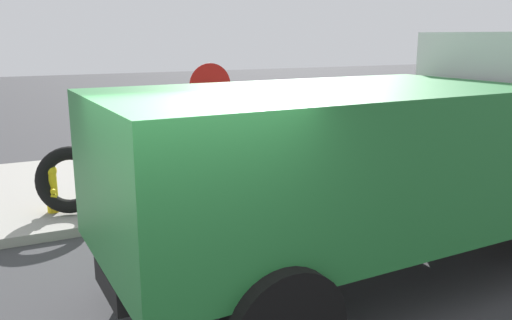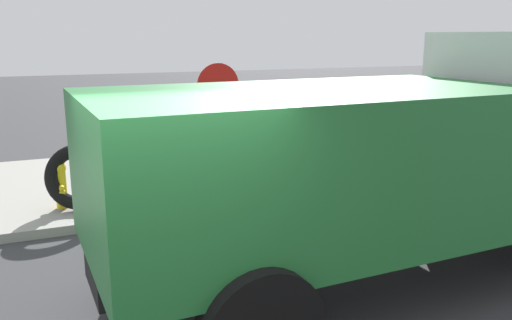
# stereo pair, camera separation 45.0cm
# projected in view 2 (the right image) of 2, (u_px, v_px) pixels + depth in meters

# --- Properties ---
(sidewalk_curb) EXTENTS (36.00, 5.00, 0.15)m
(sidewalk_curb) POSITION_uv_depth(u_px,v_px,m) (76.00, 186.00, 10.43)
(sidewalk_curb) COLOR #99968E
(sidewalk_curb) RESTS_ON ground
(fire_hydrant) EXTENTS (0.21, 0.48, 0.79)m
(fire_hydrant) POSITION_uv_depth(u_px,v_px,m) (61.00, 184.00, 8.79)
(fire_hydrant) COLOR yellow
(fire_hydrant) RESTS_ON sidewalk_curb
(loose_tire) EXTENTS (1.18, 0.79, 1.10)m
(loose_tire) POSITION_uv_depth(u_px,v_px,m) (78.00, 177.00, 8.73)
(loose_tire) COLOR black
(loose_tire) RESTS_ON sidewalk_curb
(stop_sign) EXTENTS (0.76, 0.08, 2.35)m
(stop_sign) POSITION_uv_depth(u_px,v_px,m) (218.00, 104.00, 9.36)
(stop_sign) COLOR gray
(stop_sign) RESTS_ON sidewalk_curb
(dump_truck_green) EXTENTS (7.07, 2.97, 3.00)m
(dump_truck_green) POSITION_uv_depth(u_px,v_px,m) (405.00, 151.00, 6.36)
(dump_truck_green) COLOR #237033
(dump_truck_green) RESTS_ON ground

